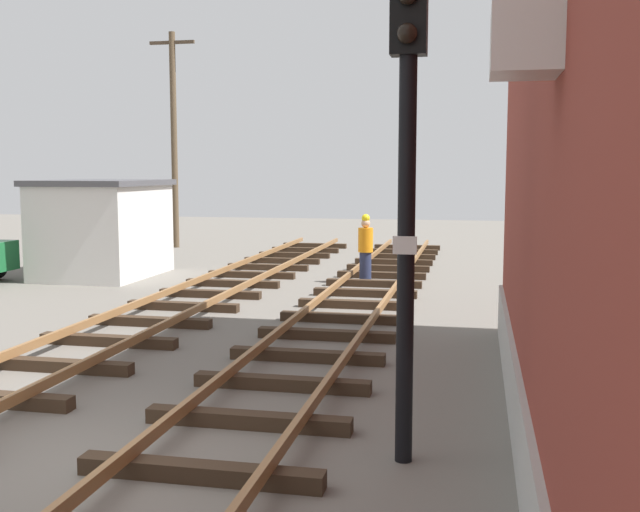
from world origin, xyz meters
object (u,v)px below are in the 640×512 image
at_px(signal_mast, 407,143).
at_px(track_worker_foreground, 366,249).
at_px(control_hut, 102,228).
at_px(utility_pole_far, 174,136).

bearing_deg(signal_mast, track_worker_foreground, 100.17).
bearing_deg(track_worker_foreground, control_hut, -178.93).
relative_size(signal_mast, track_worker_foreground, 2.81).
relative_size(signal_mast, control_hut, 1.38).
xyz_separation_m(signal_mast, utility_pole_far, (-10.93, 20.29, 1.04)).
xyz_separation_m(signal_mast, control_hut, (-9.81, 12.20, -1.92)).
distance_m(control_hut, track_worker_foreground, 7.61).
bearing_deg(track_worker_foreground, utility_pole_far, 137.65).
bearing_deg(track_worker_foreground, signal_mast, -79.83).
distance_m(signal_mast, control_hut, 15.77).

